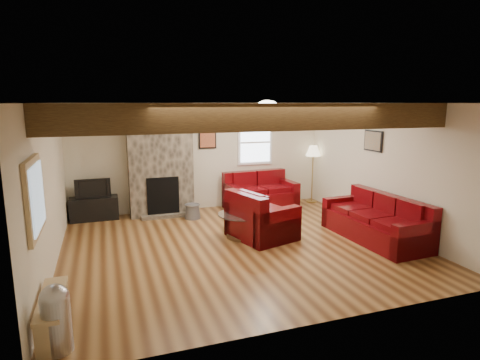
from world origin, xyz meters
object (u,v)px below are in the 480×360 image
object	(u,v)px
coffee_table	(243,225)
floor_lamp	(313,154)
loveseat	(261,191)
armchair_red	(262,214)
sofa_three	(375,218)
tv_cabinet	(94,208)
television	(93,188)

from	to	relation	value
coffee_table	floor_lamp	size ratio (longest dim) A/B	0.65
loveseat	coffee_table	size ratio (longest dim) A/B	1.74
loveseat	armchair_red	bearing A→B (deg)	-115.90
sofa_three	tv_cabinet	bearing A→B (deg)	-124.67
loveseat	armchair_red	size ratio (longest dim) A/B	1.47
coffee_table	floor_lamp	bearing A→B (deg)	38.01
sofa_three	floor_lamp	distance (m)	3.07
sofa_three	armchair_red	bearing A→B (deg)	-114.78
television	floor_lamp	bearing A→B (deg)	-1.31
tv_cabinet	television	size ratio (longest dim) A/B	1.37
armchair_red	tv_cabinet	xyz separation A→B (m)	(-3.00, 2.28, -0.20)
sofa_three	loveseat	distance (m)	2.99
armchair_red	television	world-z (taller)	television
coffee_table	loveseat	bearing A→B (deg)	59.16
armchair_red	coffee_table	bearing A→B (deg)	50.10
sofa_three	tv_cabinet	xyz separation A→B (m)	(-4.93, 3.05, -0.16)
armchair_red	television	xyz separation A→B (m)	(-3.00, 2.28, 0.26)
armchair_red	floor_lamp	size ratio (longest dim) A/B	0.77
sofa_three	coffee_table	bearing A→B (deg)	-115.04
loveseat	television	bearing A→B (deg)	170.81
television	floor_lamp	world-z (taller)	floor_lamp
tv_cabinet	floor_lamp	size ratio (longest dim) A/B	0.69
loveseat	television	size ratio (longest dim) A/B	2.25
sofa_three	floor_lamp	world-z (taller)	floor_lamp
armchair_red	coffee_table	distance (m)	0.42
television	tv_cabinet	bearing A→B (deg)	0.00
sofa_three	tv_cabinet	distance (m)	5.80
coffee_table	television	xyz separation A→B (m)	(-2.67, 2.14, 0.48)
sofa_three	armchair_red	distance (m)	2.08
loveseat	tv_cabinet	size ratio (longest dim) A/B	1.64
armchair_red	loveseat	bearing A→B (deg)	-37.52
armchair_red	coffee_table	xyz separation A→B (m)	(-0.33, 0.14, -0.22)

